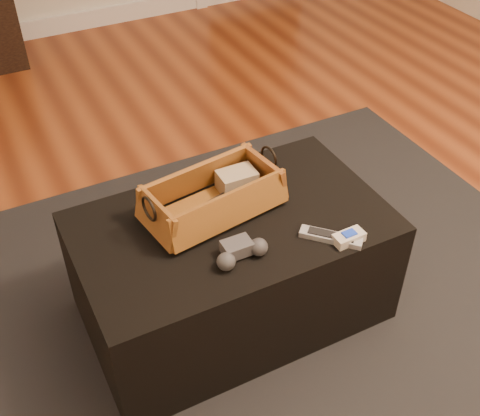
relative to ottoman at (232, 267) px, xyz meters
name	(u,v)px	position (x,y,z in m)	size (l,w,h in m)	color
floor	(293,291)	(0.25, -0.02, -0.23)	(5.00, 5.50, 0.01)	brown
baseboard	(86,20)	(0.25, 2.72, -0.16)	(5.00, 0.04, 0.12)	white
area_rug	(239,319)	(0.00, -0.05, -0.22)	(2.60, 2.00, 0.01)	black
ottoman	(232,267)	(0.00, 0.00, 0.00)	(1.00, 0.60, 0.42)	black
tv_remote	(210,209)	(-0.05, 0.05, 0.24)	(0.24, 0.05, 0.02)	black
cloth_bundle	(237,180)	(0.08, 0.12, 0.26)	(0.12, 0.09, 0.07)	tan
wicker_basket	(213,198)	(-0.03, 0.07, 0.26)	(0.48, 0.30, 0.16)	#B26A28
game_controller	(240,252)	(-0.05, -0.16, 0.24)	(0.17, 0.10, 0.06)	#414144
silver_remote	(331,237)	(0.23, -0.22, 0.22)	(0.17, 0.17, 0.02)	#A9AAB1
cream_gadget	(349,237)	(0.27, -0.25, 0.23)	(0.10, 0.05, 0.04)	beige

